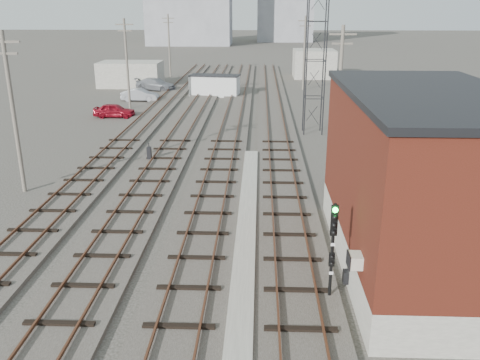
# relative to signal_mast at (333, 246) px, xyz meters

# --- Properties ---
(ground) EXTENTS (320.00, 320.00, 0.00)m
(ground) POSITION_rel_signal_mast_xyz_m (-3.70, 50.84, -2.19)
(ground) COLOR #282621
(ground) RESTS_ON ground
(track_right) EXTENTS (3.20, 90.00, 0.39)m
(track_right) POSITION_rel_signal_mast_xyz_m (-1.20, 29.84, -2.08)
(track_right) COLOR #332D28
(track_right) RESTS_ON ground
(track_mid_right) EXTENTS (3.20, 90.00, 0.39)m
(track_mid_right) POSITION_rel_signal_mast_xyz_m (-5.20, 29.84, -2.08)
(track_mid_right) COLOR #332D28
(track_mid_right) RESTS_ON ground
(track_mid_left) EXTENTS (3.20, 90.00, 0.39)m
(track_mid_left) POSITION_rel_signal_mast_xyz_m (-9.20, 29.84, -2.08)
(track_mid_left) COLOR #332D28
(track_mid_left) RESTS_ON ground
(track_left) EXTENTS (3.20, 90.00, 0.39)m
(track_left) POSITION_rel_signal_mast_xyz_m (-13.20, 29.84, -2.08)
(track_left) COLOR #332D28
(track_left) RESTS_ON ground
(platform_curb) EXTENTS (0.90, 28.00, 0.26)m
(platform_curb) POSITION_rel_signal_mast_xyz_m (-3.20, 4.84, -2.06)
(platform_curb) COLOR gray
(platform_curb) RESTS_ON ground
(brick_building) EXTENTS (6.54, 12.20, 7.22)m
(brick_building) POSITION_rel_signal_mast_xyz_m (3.80, 2.84, 1.44)
(brick_building) COLOR gray
(brick_building) RESTS_ON ground
(lattice_tower) EXTENTS (1.60, 1.60, 15.00)m
(lattice_tower) POSITION_rel_signal_mast_xyz_m (1.80, 25.84, 5.31)
(lattice_tower) COLOR black
(lattice_tower) RESTS_ON ground
(utility_pole_left_a) EXTENTS (1.80, 0.24, 9.00)m
(utility_pole_left_a) POSITION_rel_signal_mast_xyz_m (-16.20, 10.84, 2.61)
(utility_pole_left_a) COLOR #595147
(utility_pole_left_a) RESTS_ON ground
(utility_pole_left_b) EXTENTS (1.80, 0.24, 9.00)m
(utility_pole_left_b) POSITION_rel_signal_mast_xyz_m (-16.20, 35.84, 2.61)
(utility_pole_left_b) COLOR #595147
(utility_pole_left_b) RESTS_ON ground
(utility_pole_left_c) EXTENTS (1.80, 0.24, 9.00)m
(utility_pole_left_c) POSITION_rel_signal_mast_xyz_m (-16.20, 60.84, 2.61)
(utility_pole_left_c) COLOR #595147
(utility_pole_left_c) RESTS_ON ground
(utility_pole_right_a) EXTENTS (1.80, 0.24, 9.00)m
(utility_pole_right_a) POSITION_rel_signal_mast_xyz_m (2.80, 18.84, 2.61)
(utility_pole_right_a) COLOR #595147
(utility_pole_right_a) RESTS_ON ground
(utility_pole_right_b) EXTENTS (1.80, 0.24, 9.00)m
(utility_pole_right_b) POSITION_rel_signal_mast_xyz_m (2.80, 48.84, 2.61)
(utility_pole_right_b) COLOR #595147
(utility_pole_right_b) RESTS_ON ground
(shed_left) EXTENTS (8.00, 5.00, 3.20)m
(shed_left) POSITION_rel_signal_mast_xyz_m (-19.70, 50.84, -0.59)
(shed_left) COLOR gray
(shed_left) RESTS_ON ground
(shed_right) EXTENTS (6.00, 6.00, 4.00)m
(shed_right) POSITION_rel_signal_mast_xyz_m (5.30, 60.84, -0.19)
(shed_right) COLOR gray
(shed_right) RESTS_ON ground
(signal_mast) EXTENTS (0.40, 0.40, 3.79)m
(signal_mast) POSITION_rel_signal_mast_xyz_m (0.00, 0.00, 0.00)
(signal_mast) COLOR gray
(signal_mast) RESTS_ON ground
(switch_stand) EXTENTS (0.29, 0.29, 1.23)m
(switch_stand) POSITION_rel_signal_mast_xyz_m (-10.19, 16.97, -1.61)
(switch_stand) COLOR black
(switch_stand) RESTS_ON ground
(site_trailer) EXTENTS (6.17, 3.36, 2.47)m
(site_trailer) POSITION_rel_signal_mast_xyz_m (-8.01, 43.89, -0.94)
(site_trailer) COLOR silver
(site_trailer) RESTS_ON ground
(car_red) EXTENTS (3.92, 1.58, 1.34)m
(car_red) POSITION_rel_signal_mast_xyz_m (-16.58, 31.35, -1.52)
(car_red) COLOR maroon
(car_red) RESTS_ON ground
(car_silver) EXTENTS (4.21, 1.60, 1.37)m
(car_silver) POSITION_rel_signal_mast_xyz_m (-16.08, 40.09, -1.50)
(car_silver) COLOR #94959A
(car_silver) RESTS_ON ground
(car_grey) EXTENTS (5.63, 3.76, 1.52)m
(car_grey) POSITION_rel_signal_mast_xyz_m (-15.81, 47.70, -1.43)
(car_grey) COLOR gray
(car_grey) RESTS_ON ground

